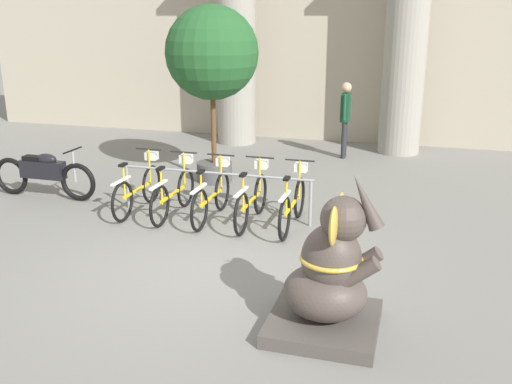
{
  "coord_description": "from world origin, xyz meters",
  "views": [
    {
      "loc": [
        2.57,
        -6.44,
        3.19
      ],
      "look_at": [
        0.58,
        0.36,
        1.0
      ],
      "focal_mm": 40.0,
      "sensor_mm": 36.0,
      "label": 1
    }
  ],
  "objects_px": {
    "potted_tree": "(212,57)",
    "bicycle_3": "(252,199)",
    "bicycle_0": "(139,188)",
    "bicycle_2": "(212,196)",
    "motorcycle": "(44,173)",
    "elephant_statue": "(330,279)",
    "bicycle_1": "(174,192)",
    "person_pedestrian": "(345,113)",
    "bicycle_4": "(293,203)"
  },
  "relations": [
    {
      "from": "motorcycle",
      "to": "person_pedestrian",
      "type": "xyz_separation_m",
      "value": [
        4.81,
        4.63,
        0.6
      ]
    },
    {
      "from": "bicycle_0",
      "to": "bicycle_4",
      "type": "bearing_deg",
      "value": -1.03
    },
    {
      "from": "bicycle_1",
      "to": "bicycle_2",
      "type": "xyz_separation_m",
      "value": [
        0.67,
        -0.01,
        0.0
      ]
    },
    {
      "from": "bicycle_0",
      "to": "bicycle_3",
      "type": "distance_m",
      "value": 2.02
    },
    {
      "from": "bicycle_0",
      "to": "elephant_statue",
      "type": "xyz_separation_m",
      "value": [
        3.73,
        -2.95,
        0.19
      ]
    },
    {
      "from": "bicycle_0",
      "to": "bicycle_1",
      "type": "xyz_separation_m",
      "value": [
        0.67,
        -0.04,
        0.0
      ]
    },
    {
      "from": "bicycle_2",
      "to": "elephant_statue",
      "type": "bearing_deg",
      "value": -50.58
    },
    {
      "from": "bicycle_1",
      "to": "person_pedestrian",
      "type": "distance_m",
      "value": 5.35
    },
    {
      "from": "bicycle_0",
      "to": "bicycle_3",
      "type": "relative_size",
      "value": 1.0
    },
    {
      "from": "bicycle_2",
      "to": "person_pedestrian",
      "type": "distance_m",
      "value": 5.13
    },
    {
      "from": "elephant_statue",
      "to": "potted_tree",
      "type": "distance_m",
      "value": 6.23
    },
    {
      "from": "elephant_statue",
      "to": "motorcycle",
      "type": "relative_size",
      "value": 0.83
    },
    {
      "from": "bicycle_3",
      "to": "bicycle_4",
      "type": "xyz_separation_m",
      "value": [
        0.67,
        -0.02,
        0.0
      ]
    },
    {
      "from": "bicycle_2",
      "to": "person_pedestrian",
      "type": "xyz_separation_m",
      "value": [
        1.46,
        4.87,
        0.66
      ]
    },
    {
      "from": "bicycle_0",
      "to": "bicycle_4",
      "type": "height_order",
      "value": "same"
    },
    {
      "from": "bicycle_2",
      "to": "potted_tree",
      "type": "distance_m",
      "value": 3.06
    },
    {
      "from": "motorcycle",
      "to": "potted_tree",
      "type": "bearing_deg",
      "value": 36.29
    },
    {
      "from": "bicycle_1",
      "to": "bicycle_4",
      "type": "xyz_separation_m",
      "value": [
        2.02,
        -0.01,
        0.0
      ]
    },
    {
      "from": "bicycle_0",
      "to": "bicycle_2",
      "type": "xyz_separation_m",
      "value": [
        1.35,
        -0.05,
        0.0
      ]
    },
    {
      "from": "bicycle_1",
      "to": "elephant_statue",
      "type": "distance_m",
      "value": 4.23
    },
    {
      "from": "bicycle_4",
      "to": "person_pedestrian",
      "type": "distance_m",
      "value": 4.92
    },
    {
      "from": "bicycle_2",
      "to": "motorcycle",
      "type": "bearing_deg",
      "value": 175.87
    },
    {
      "from": "motorcycle",
      "to": "potted_tree",
      "type": "xyz_separation_m",
      "value": [
        2.59,
        1.9,
        1.98
      ]
    },
    {
      "from": "person_pedestrian",
      "to": "bicycle_3",
      "type": "bearing_deg",
      "value": -99.25
    },
    {
      "from": "motorcycle",
      "to": "person_pedestrian",
      "type": "bearing_deg",
      "value": 43.89
    },
    {
      "from": "person_pedestrian",
      "to": "elephant_statue",
      "type": "bearing_deg",
      "value": -83.23
    },
    {
      "from": "bicycle_1",
      "to": "bicycle_3",
      "type": "bearing_deg",
      "value": 0.29
    },
    {
      "from": "bicycle_2",
      "to": "motorcycle",
      "type": "height_order",
      "value": "bicycle_2"
    },
    {
      "from": "bicycle_0",
      "to": "potted_tree",
      "type": "height_order",
      "value": "potted_tree"
    },
    {
      "from": "bicycle_1",
      "to": "person_pedestrian",
      "type": "bearing_deg",
      "value": 66.28
    },
    {
      "from": "elephant_statue",
      "to": "potted_tree",
      "type": "relative_size",
      "value": 0.51
    },
    {
      "from": "bicycle_1",
      "to": "bicycle_2",
      "type": "height_order",
      "value": "same"
    },
    {
      "from": "bicycle_0",
      "to": "bicycle_2",
      "type": "height_order",
      "value": "same"
    },
    {
      "from": "bicycle_2",
      "to": "bicycle_3",
      "type": "bearing_deg",
      "value": 1.38
    },
    {
      "from": "bicycle_1",
      "to": "potted_tree",
      "type": "relative_size",
      "value": 0.5
    },
    {
      "from": "potted_tree",
      "to": "elephant_statue",
      "type": "bearing_deg",
      "value": -58.09
    },
    {
      "from": "bicycle_4",
      "to": "bicycle_3",
      "type": "bearing_deg",
      "value": 178.59
    },
    {
      "from": "bicycle_3",
      "to": "elephant_statue",
      "type": "height_order",
      "value": "elephant_statue"
    },
    {
      "from": "motorcycle",
      "to": "person_pedestrian",
      "type": "height_order",
      "value": "person_pedestrian"
    },
    {
      "from": "bicycle_0",
      "to": "potted_tree",
      "type": "xyz_separation_m",
      "value": [
        0.59,
        2.1,
        2.05
      ]
    },
    {
      "from": "potted_tree",
      "to": "bicycle_3",
      "type": "bearing_deg",
      "value": -56.12
    },
    {
      "from": "bicycle_0",
      "to": "elephant_statue",
      "type": "relative_size",
      "value": 0.98
    },
    {
      "from": "bicycle_3",
      "to": "person_pedestrian",
      "type": "distance_m",
      "value": 4.96
    },
    {
      "from": "bicycle_3",
      "to": "bicycle_2",
      "type": "bearing_deg",
      "value": -178.62
    },
    {
      "from": "motorcycle",
      "to": "elephant_statue",
      "type": "bearing_deg",
      "value": -28.75
    },
    {
      "from": "bicycle_4",
      "to": "motorcycle",
      "type": "distance_m",
      "value": 4.7
    },
    {
      "from": "potted_tree",
      "to": "person_pedestrian",
      "type": "bearing_deg",
      "value": 50.83
    },
    {
      "from": "bicycle_0",
      "to": "bicycle_2",
      "type": "bearing_deg",
      "value": -2.05
    },
    {
      "from": "bicycle_1",
      "to": "elephant_statue",
      "type": "height_order",
      "value": "elephant_statue"
    },
    {
      "from": "bicycle_0",
      "to": "person_pedestrian",
      "type": "distance_m",
      "value": 5.62
    }
  ]
}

